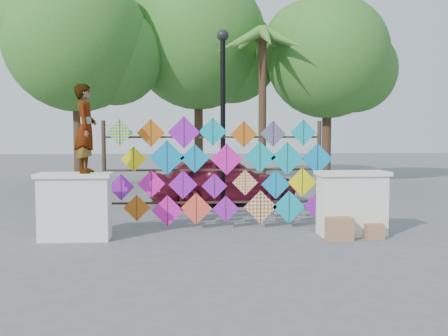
% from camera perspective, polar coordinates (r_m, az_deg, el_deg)
% --- Properties ---
extents(ground, '(80.00, 80.00, 0.00)m').
position_cam_1_polar(ground, '(10.03, -0.94, -7.69)').
color(ground, slate).
rests_on(ground, ground).
extents(parapet_left, '(1.40, 0.65, 1.28)m').
position_cam_1_polar(parapet_left, '(9.92, -16.67, -4.18)').
color(parapet_left, white).
rests_on(parapet_left, ground).
extents(parapet_right, '(1.40, 0.65, 1.28)m').
position_cam_1_polar(parapet_right, '(10.26, 14.39, -3.87)').
color(parapet_right, white).
rests_on(parapet_right, ground).
extents(kite_rack, '(4.92, 0.24, 2.39)m').
position_cam_1_polar(kite_rack, '(10.60, -0.56, -0.46)').
color(kite_rack, '#32251B').
rests_on(kite_rack, ground).
extents(tree_west, '(5.85, 5.20, 8.01)m').
position_cam_1_polar(tree_west, '(19.50, -16.20, 13.73)').
color(tree_west, '#4E3621').
rests_on(tree_west, ground).
extents(tree_mid, '(6.30, 5.60, 8.61)m').
position_cam_1_polar(tree_mid, '(21.18, -2.66, 14.17)').
color(tree_mid, '#4E3621').
rests_on(tree_mid, ground).
extents(tree_east, '(5.40, 4.80, 7.42)m').
position_cam_1_polar(tree_east, '(20.38, 11.99, 12.25)').
color(tree_east, '#4E3621').
rests_on(tree_east, ground).
extents(palm_tree, '(3.62, 3.62, 5.83)m').
position_cam_1_polar(palm_tree, '(18.26, 4.45, 13.18)').
color(palm_tree, '#4E3621').
rests_on(palm_tree, ground).
extents(vendor_woman, '(0.41, 0.61, 1.68)m').
position_cam_1_polar(vendor_woman, '(9.78, -15.53, 4.35)').
color(vendor_woman, '#99999E').
rests_on(vendor_woman, parapet_left).
extents(sedan, '(4.42, 2.53, 1.42)m').
position_cam_1_polar(sedan, '(14.15, -0.20, -1.37)').
color(sedan, maroon).
rests_on(sedan, ground).
extents(lamppost, '(0.28, 0.28, 4.46)m').
position_cam_1_polar(lamppost, '(11.86, -0.13, 7.18)').
color(lamppost, black).
rests_on(lamppost, ground).
extents(cardboard_box_near, '(0.49, 0.43, 0.43)m').
position_cam_1_polar(cardboard_box_near, '(9.85, 12.93, -6.73)').
color(cardboard_box_near, '#A87651').
rests_on(cardboard_box_near, ground).
extents(cardboard_box_far, '(0.34, 0.32, 0.29)m').
position_cam_1_polar(cardboard_box_far, '(10.15, 16.71, -6.89)').
color(cardboard_box_far, '#A87651').
rests_on(cardboard_box_far, ground).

